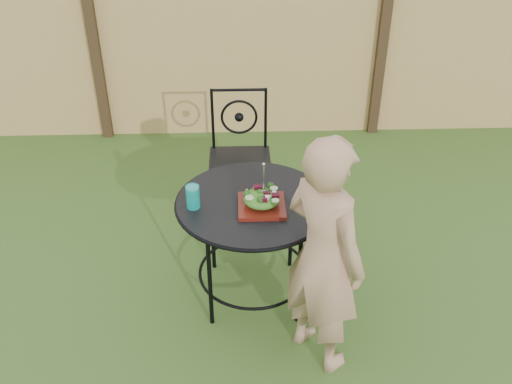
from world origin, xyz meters
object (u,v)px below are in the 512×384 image
at_px(patio_chair, 240,152).
at_px(salad_plate, 262,206).
at_px(diner, 324,257).
at_px(patio_table, 253,220).

xyz_separation_m(patio_chair, salad_plate, (0.12, -1.05, 0.23)).
distance_m(patio_chair, diner, 1.55).
distance_m(patio_table, diner, 0.62).
bearing_deg(patio_table, salad_plate, -58.10).
bearing_deg(patio_table, diner, -55.08).
height_order(patio_chair, diner, diner).
relative_size(patio_chair, diner, 0.68).
height_order(patio_chair, salad_plate, patio_chair).
distance_m(patio_chair, salad_plate, 1.09).
distance_m(patio_table, patio_chair, 0.98).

